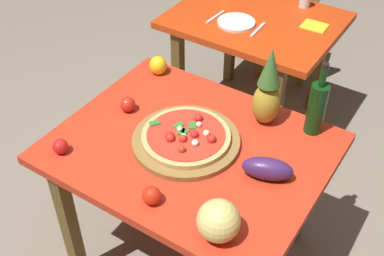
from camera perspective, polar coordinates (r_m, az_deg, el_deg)
The scene contains 18 objects.
ground_plane at distance 2.65m, azimuth -0.12°, elevation -14.23°, with size 10.00×10.00×0.00m, color gray.
display_table at distance 2.14m, azimuth -0.14°, elevation -3.92°, with size 1.12×0.89×0.76m.
background_table at distance 3.07m, azimuth 7.13°, elevation 10.59°, with size 0.98×0.76×0.76m.
dining_chair at distance 3.65m, azimuth 11.09°, elevation 12.40°, with size 0.47×0.47×0.85m.
pizza_board at distance 2.07m, azimuth -0.75°, elevation -1.54°, with size 0.45×0.45×0.03m, color olive.
pizza at distance 2.05m, azimuth -0.73°, elevation -0.99°, with size 0.37×0.37×0.06m.
wine_bottle at distance 2.12m, azimuth 14.21°, elevation 2.37°, with size 0.08×0.08×0.34m.
pineapple_left at distance 2.11m, azimuth 8.73°, elevation 4.26°, with size 0.12×0.12×0.37m.
melon at distance 1.70m, azimuth 3.08°, elevation -10.65°, with size 0.15×0.15×0.15m, color #E8CA70.
bell_pepper at distance 2.47m, azimuth -3.93°, elevation 7.22°, with size 0.09×0.09×0.10m, color yellow.
eggplant at distance 1.93m, azimuth 8.70°, elevation -4.67°, with size 0.20×0.09×0.09m, color #3E2156.
tomato_beside_pepper at distance 2.25m, azimuth -7.45°, elevation 2.74°, with size 0.07×0.07×0.07m, color red.
tomato_at_corner at distance 1.83m, azimuth -4.69°, elevation -7.76°, with size 0.07×0.07×0.07m, color red.
tomato_by_bottle at distance 2.09m, azimuth -14.97°, elevation -2.05°, with size 0.06×0.06×0.06m, color red.
dinner_plate at distance 2.93m, azimuth 5.13°, elevation 12.05°, with size 0.22×0.22×0.02m, color white.
fork_utensil at distance 2.99m, azimuth 2.73°, elevation 12.71°, with size 0.02×0.18×0.01m, color silver.
knife_utensil at distance 2.88m, azimuth 7.61°, elevation 11.20°, with size 0.02×0.18×0.01m, color silver.
napkin_folded at distance 2.97m, azimuth 13.95°, elevation 11.35°, with size 0.14×0.12×0.01m, color yellow.
Camera 1 is at (0.84, -1.28, 2.16)m, focal length 46.21 mm.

